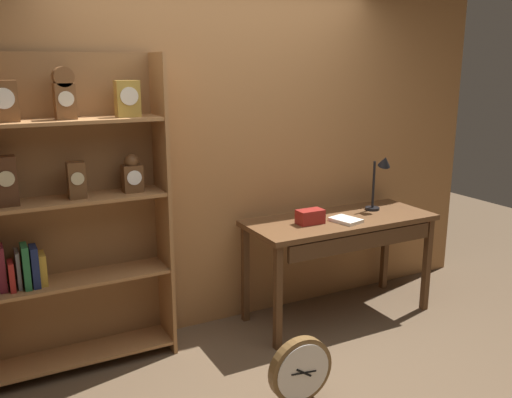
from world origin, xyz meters
name	(u,v)px	position (x,y,z in m)	size (l,w,h in m)	color
back_wood_panel	(221,156)	(0.00, 1.33, 1.30)	(4.80, 0.05, 2.60)	#9E6B3D
bookshelf	(70,214)	(-1.13, 1.14, 1.05)	(1.17, 0.31, 2.04)	#9E6B3D
workbench	(342,230)	(0.83, 0.92, 0.72)	(1.49, 0.61, 0.81)	brown
desk_lamp	(380,175)	(1.25, 0.98, 1.10)	(0.18, 0.18, 0.46)	black
toolbox_small	(310,217)	(0.54, 0.92, 0.86)	(0.20, 0.11, 0.11)	maroon
open_repair_manual	(346,220)	(0.80, 0.83, 0.82)	(0.16, 0.22, 0.03)	silver
round_clock_large	(300,372)	(-0.08, 0.04, 0.22)	(0.40, 0.11, 0.44)	brown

